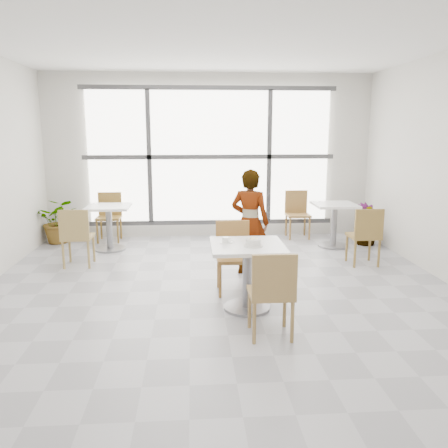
{
  "coord_description": "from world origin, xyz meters",
  "views": [
    {
      "loc": [
        -0.33,
        -5.04,
        1.97
      ],
      "look_at": [
        0.0,
        -0.3,
        1.0
      ],
      "focal_mm": 36.68,
      "sensor_mm": 36.0,
      "label": 1
    }
  ],
  "objects": [
    {
      "name": "wall_back",
      "position": [
        0.0,
        3.5,
        1.5
      ],
      "size": [
        6.0,
        0.0,
        6.0
      ],
      "primitive_type": "plane",
      "rotation": [
        1.57,
        0.0,
        0.0
      ],
      "color": "silver",
      "rests_on": "ground"
    },
    {
      "name": "coffee_cup",
      "position": [
        0.03,
        -0.13,
        0.78
      ],
      "size": [
        0.16,
        0.13,
        0.07
      ],
      "color": "white",
      "rests_on": "main_table"
    },
    {
      "name": "bg_table_right",
      "position": [
        2.1,
        2.51,
        0.49
      ],
      "size": [
        0.7,
        0.7,
        0.75
      ],
      "color": "white",
      "rests_on": "ground"
    },
    {
      "name": "bg_chair_left_near",
      "position": [
        -2.02,
        1.58,
        0.5
      ],
      "size": [
        0.42,
        0.42,
        0.87
      ],
      "rotation": [
        0.0,
        0.0,
        3.14
      ],
      "color": "#A3884D",
      "rests_on": "ground"
    },
    {
      "name": "floor",
      "position": [
        0.0,
        0.0,
        0.0
      ],
      "size": [
        7.0,
        7.0,
        0.0
      ],
      "primitive_type": "plane",
      "color": "#9E9EA5",
      "rests_on": "ground"
    },
    {
      "name": "bg_chair_right_near",
      "position": [
        2.2,
        1.35,
        0.5
      ],
      "size": [
        0.42,
        0.42,
        0.87
      ],
      "rotation": [
        0.0,
        0.0,
        3.14
      ],
      "color": "olive",
      "rests_on": "ground"
    },
    {
      "name": "ceiling",
      "position": [
        0.0,
        0.0,
        3.0
      ],
      "size": [
        7.0,
        7.0,
        0.0
      ],
      "primitive_type": "plane",
      "rotation": [
        3.14,
        0.0,
        0.0
      ],
      "color": "white",
      "rests_on": "ground"
    },
    {
      "name": "bg_table_left",
      "position": [
        -1.72,
        2.56,
        0.49
      ],
      "size": [
        0.7,
        0.7,
        0.75
      ],
      "color": "white",
      "rests_on": "ground"
    },
    {
      "name": "wall_front",
      "position": [
        0.0,
        -3.5,
        1.5
      ],
      "size": [
        6.0,
        0.0,
        6.0
      ],
      "primitive_type": "plane",
      "rotation": [
        -1.57,
        0.0,
        0.0
      ],
      "color": "silver",
      "rests_on": "ground"
    },
    {
      "name": "plant_left",
      "position": [
        -2.7,
        3.12,
        0.4
      ],
      "size": [
        0.73,
        0.64,
        0.81
      ],
      "primitive_type": "imported",
      "rotation": [
        0.0,
        0.0,
        -0.01
      ],
      "color": "#658A49",
      "rests_on": "ground"
    },
    {
      "name": "main_table",
      "position": [
        0.26,
        -0.2,
        0.52
      ],
      "size": [
        0.8,
        0.8,
        0.75
      ],
      "color": "white",
      "rests_on": "ground"
    },
    {
      "name": "chair_near",
      "position": [
        0.41,
        -0.97,
        0.5
      ],
      "size": [
        0.42,
        0.42,
        0.87
      ],
      "rotation": [
        0.0,
        0.0,
        3.14
      ],
      "color": "#9F7D48",
      "rests_on": "ground"
    },
    {
      "name": "window",
      "position": [
        0.0,
        3.44,
        1.5
      ],
      "size": [
        4.6,
        0.07,
        2.52
      ],
      "color": "white",
      "rests_on": "ground"
    },
    {
      "name": "person",
      "position": [
        0.46,
        1.08,
        0.73
      ],
      "size": [
        0.63,
        0.54,
        1.47
      ],
      "primitive_type": "imported",
      "rotation": [
        0.0,
        0.0,
        2.73
      ],
      "color": "black",
      "rests_on": "ground"
    },
    {
      "name": "bg_chair_right_far",
      "position": [
        1.63,
        3.28,
        0.5
      ],
      "size": [
        0.42,
        0.42,
        0.87
      ],
      "color": "olive",
      "rests_on": "ground"
    },
    {
      "name": "oatmeal_bowl",
      "position": [
        0.31,
        -0.3,
        0.79
      ],
      "size": [
        0.21,
        0.21,
        0.09
      ],
      "color": "white",
      "rests_on": "main_table"
    },
    {
      "name": "plant_right",
      "position": [
        2.7,
        2.6,
        0.37
      ],
      "size": [
        0.54,
        0.54,
        0.73
      ],
      "primitive_type": "imported",
      "rotation": [
        0.0,
        0.0,
        0.43
      ],
      "color": "#578747",
      "rests_on": "ground"
    },
    {
      "name": "chair_far",
      "position": [
        0.17,
        0.43,
        0.5
      ],
      "size": [
        0.42,
        0.42,
        0.87
      ],
      "color": "#9E6E36",
      "rests_on": "ground"
    },
    {
      "name": "bg_chair_left_far",
      "position": [
        -1.84,
        3.26,
        0.5
      ],
      "size": [
        0.42,
        0.42,
        0.87
      ],
      "color": "olive",
      "rests_on": "ground"
    }
  ]
}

